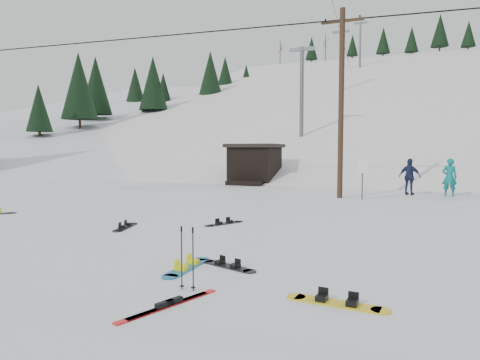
% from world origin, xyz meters
% --- Properties ---
extents(ground, '(200.00, 200.00, 0.00)m').
position_xyz_m(ground, '(0.00, 0.00, 0.00)').
color(ground, silver).
rests_on(ground, ground).
extents(ski_slope, '(60.00, 85.24, 65.97)m').
position_xyz_m(ski_slope, '(0.00, 55.00, -12.00)').
color(ski_slope, white).
rests_on(ski_slope, ground).
extents(ridge_left, '(47.54, 95.03, 58.38)m').
position_xyz_m(ridge_left, '(-36.00, 48.00, -11.00)').
color(ridge_left, silver).
rests_on(ridge_left, ground).
extents(treeline_left, '(20.00, 64.00, 10.00)m').
position_xyz_m(treeline_left, '(-34.00, 40.00, 0.00)').
color(treeline_left, black).
rests_on(treeline_left, ground).
extents(treeline_crest, '(50.00, 6.00, 10.00)m').
position_xyz_m(treeline_crest, '(0.00, 86.00, 0.00)').
color(treeline_crest, black).
rests_on(treeline_crest, ski_slope).
extents(utility_pole, '(2.00, 0.26, 9.00)m').
position_xyz_m(utility_pole, '(2.00, 14.00, 4.68)').
color(utility_pole, '#3A2819').
rests_on(utility_pole, ground).
extents(trail_sign, '(0.50, 0.09, 1.85)m').
position_xyz_m(trail_sign, '(3.10, 13.58, 1.27)').
color(trail_sign, '#595B60').
rests_on(trail_sign, ground).
extents(lift_hut, '(3.40, 4.10, 2.75)m').
position_xyz_m(lift_hut, '(-5.00, 20.94, 1.36)').
color(lift_hut, black).
rests_on(lift_hut, ground).
extents(lift_tower_near, '(2.20, 0.36, 8.00)m').
position_xyz_m(lift_tower_near, '(-4.00, 30.00, 7.86)').
color(lift_tower_near, '#595B60').
rests_on(lift_tower_near, ski_slope).
extents(lift_tower_mid, '(2.20, 0.36, 8.00)m').
position_xyz_m(lift_tower_mid, '(-4.00, 50.00, 14.36)').
color(lift_tower_mid, '#595B60').
rests_on(lift_tower_mid, ski_slope).
extents(lift_tower_far, '(2.20, 0.36, 8.00)m').
position_xyz_m(lift_tower_far, '(-4.00, 70.00, 20.86)').
color(lift_tower_far, '#595B60').
rests_on(lift_tower_far, ski_slope).
extents(hero_snowboard, '(0.34, 1.65, 0.12)m').
position_xyz_m(hero_snowboard, '(1.29, 0.29, 0.03)').
color(hero_snowboard, '#196CA3').
rests_on(hero_snowboard, ground).
extents(hero_skis, '(0.70, 1.78, 0.10)m').
position_xyz_m(hero_skis, '(2.06, -1.62, 0.03)').
color(hero_skis, red).
rests_on(hero_skis, ground).
extents(ski_poles, '(0.29, 0.08, 1.06)m').
position_xyz_m(ski_poles, '(1.95, -0.86, 0.54)').
color(ski_poles, black).
rests_on(ski_poles, ground).
extents(board_scatter_b, '(0.62, 1.47, 0.11)m').
position_xyz_m(board_scatter_b, '(-2.58, 3.43, 0.03)').
color(board_scatter_b, black).
rests_on(board_scatter_b, ground).
extents(board_scatter_d, '(1.34, 0.62, 0.10)m').
position_xyz_m(board_scatter_d, '(1.99, 0.68, 0.03)').
color(board_scatter_d, black).
rests_on(board_scatter_d, ground).
extents(board_scatter_e, '(1.56, 0.39, 0.11)m').
position_xyz_m(board_scatter_e, '(4.35, -0.59, 0.03)').
color(board_scatter_e, yellow).
rests_on(board_scatter_e, ground).
extents(board_scatter_f, '(0.80, 1.36, 0.10)m').
position_xyz_m(board_scatter_f, '(-0.11, 5.13, 0.03)').
color(board_scatter_f, black).
rests_on(board_scatter_f, ground).
extents(skier_teal, '(0.70, 0.46, 1.90)m').
position_xyz_m(skier_teal, '(6.96, 16.85, 0.95)').
color(skier_teal, '#0A6D6D').
rests_on(skier_teal, ground).
extents(skier_navy, '(1.19, 0.77, 1.88)m').
position_xyz_m(skier_navy, '(5.11, 16.70, 0.94)').
color(skier_navy, '#1A2242').
rests_on(skier_navy, ground).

